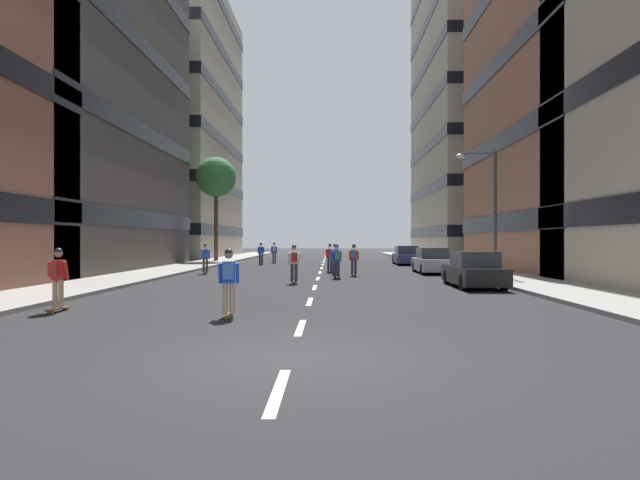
{
  "coord_description": "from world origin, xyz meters",
  "views": [
    {
      "loc": [
        0.71,
        -8.93,
        2.01
      ],
      "look_at": [
        0.0,
        23.18,
        1.99
      ],
      "focal_mm": 29.39,
      "sensor_mm": 36.0,
      "label": 1
    }
  ],
  "objects": [
    {
      "name": "skater_10",
      "position": [
        0.91,
        21.1,
        0.98
      ],
      "size": [
        0.56,
        0.92,
        1.78
      ],
      "color": "brown",
      "rests_on": "ground_plane"
    },
    {
      "name": "skater_8",
      "position": [
        -4.94,
        32.76,
        0.98
      ],
      "size": [
        0.54,
        0.91,
        1.78
      ],
      "color": "brown",
      "rests_on": "ground_plane"
    },
    {
      "name": "skater_7",
      "position": [
        -1.95,
        4.5,
        1.02
      ],
      "size": [
        0.56,
        0.92,
        1.78
      ],
      "color": "brown",
      "rests_on": "ground_plane"
    },
    {
      "name": "street_tree_near",
      "position": [
        -9.63,
        37.63,
        7.53
      ],
      "size": [
        3.55,
        3.55,
        9.25
      ],
      "color": "#4C3823",
      "rests_on": "sidewalk_left"
    },
    {
      "name": "sidewalk_left",
      "position": [
        -9.63,
        31.05,
        0.07
      ],
      "size": [
        3.45,
        75.9,
        0.14
      ],
      "primitive_type": "cube",
      "color": "gray",
      "rests_on": "ground_plane"
    },
    {
      "name": "skater_4",
      "position": [
        0.61,
        22.97,
        0.98
      ],
      "size": [
        0.56,
        0.92,
        1.78
      ],
      "color": "brown",
      "rests_on": "ground_plane"
    },
    {
      "name": "streetlamp_right",
      "position": [
        8.91,
        18.62,
        4.14
      ],
      "size": [
        2.13,
        0.3,
        6.5
      ],
      "color": "#3F3F44",
      "rests_on": "sidewalk_right"
    },
    {
      "name": "ground_plane",
      "position": [
        0.0,
        27.6,
        0.0
      ],
      "size": [
        165.61,
        165.61,
        0.0
      ],
      "primitive_type": "plane",
      "color": "black"
    },
    {
      "name": "skater_9",
      "position": [
        -6.7,
        21.56,
        0.98
      ],
      "size": [
        0.57,
        0.92,
        1.78
      ],
      "color": "brown",
      "rests_on": "ground_plane"
    },
    {
      "name": "parked_car_mid",
      "position": [
        6.7,
        22.38,
        0.7
      ],
      "size": [
        1.82,
        4.4,
        1.52
      ],
      "color": "#B2B7BF",
      "rests_on": "ground_plane"
    },
    {
      "name": "parked_car_near",
      "position": [
        6.7,
        33.13,
        0.7
      ],
      "size": [
        1.82,
        4.4,
        1.52
      ],
      "color": "navy",
      "rests_on": "ground_plane"
    },
    {
      "name": "lane_markings",
      "position": [
        0.0,
        28.0,
        0.0
      ],
      "size": [
        0.16,
        62.2,
        0.01
      ],
      "color": "silver",
      "rests_on": "ground_plane"
    },
    {
      "name": "skater_1",
      "position": [
        0.98,
        18.05,
        1.02
      ],
      "size": [
        0.57,
        0.92,
        1.78
      ],
      "color": "brown",
      "rests_on": "ground_plane"
    },
    {
      "name": "sidewalk_right",
      "position": [
        9.63,
        31.05,
        0.07
      ],
      "size": [
        3.45,
        75.9,
        0.14
      ],
      "primitive_type": "cube",
      "color": "gray",
      "rests_on": "ground_plane"
    },
    {
      "name": "skater_0",
      "position": [
        -1.0,
        14.93,
        1.02
      ],
      "size": [
        0.55,
        0.92,
        1.78
      ],
      "color": "brown",
      "rests_on": "ground_plane"
    },
    {
      "name": "skater_3",
      "position": [
        -4.19,
        35.68,
        1.02
      ],
      "size": [
        0.57,
        0.92,
        1.78
      ],
      "color": "brown",
      "rests_on": "ground_plane"
    },
    {
      "name": "building_left_mid",
      "position": [
        -19.8,
        24.31,
        11.21
      ],
      "size": [
        17.01,
        21.71,
        22.23
      ],
      "color": "#4C4744",
      "rests_on": "ground_plane"
    },
    {
      "name": "building_right_far",
      "position": [
        19.8,
        50.25,
        18.87
      ],
      "size": [
        17.01,
        22.14,
        37.56
      ],
      "color": "#B2A893",
      "rests_on": "ground_plane"
    },
    {
      "name": "building_right_mid",
      "position": [
        19.8,
        24.31,
        15.47
      ],
      "size": [
        17.01,
        18.31,
        30.76
      ],
      "color": "#9E6B51",
      "rests_on": "ground_plane"
    },
    {
      "name": "building_left_far",
      "position": [
        -19.8,
        50.25,
        15.03
      ],
      "size": [
        17.01,
        22.67,
        29.88
      ],
      "color": "#B2A893",
      "rests_on": "ground_plane"
    },
    {
      "name": "skater_6",
      "position": [
        -6.92,
        5.46,
        1.02
      ],
      "size": [
        0.56,
        0.92,
        1.78
      ],
      "color": "brown",
      "rests_on": "ground_plane"
    },
    {
      "name": "skater_5",
      "position": [
        1.94,
        20.0,
        1.02
      ],
      "size": [
        0.55,
        0.92,
        1.78
      ],
      "color": "brown",
      "rests_on": "ground_plane"
    },
    {
      "name": "parked_car_far",
      "position": [
        6.7,
        13.21,
        0.7
      ],
      "size": [
        1.82,
        4.4,
        1.52
      ],
      "color": "black",
      "rests_on": "ground_plane"
    }
  ]
}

